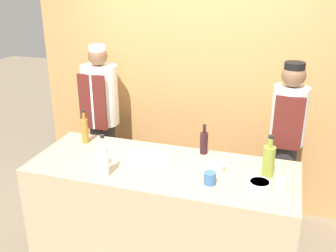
% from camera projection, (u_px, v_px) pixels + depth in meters
% --- Properties ---
extents(cabinet_wall, '(3.43, 0.18, 2.40)m').
position_uv_depth(cabinet_wall, '(198.00, 92.00, 4.07)').
color(cabinet_wall, '#B7844C').
rests_on(cabinet_wall, ground_plane).
extents(counter, '(2.11, 0.81, 0.94)m').
position_uv_depth(counter, '(162.00, 216.00, 3.28)').
color(counter, tan).
rests_on(counter, ground_plane).
extents(sauce_bowl_white, '(0.17, 0.17, 0.05)m').
position_uv_depth(sauce_bowl_white, '(260.00, 184.00, 2.79)').
color(sauce_bowl_white, silver).
rests_on(sauce_bowl_white, counter).
extents(sauce_bowl_orange, '(0.15, 0.15, 0.06)m').
position_uv_depth(sauce_bowl_orange, '(215.00, 166.00, 3.03)').
color(sauce_bowl_orange, silver).
rests_on(sauce_bowl_orange, counter).
extents(sauce_bowl_red, '(0.13, 0.13, 0.05)m').
position_uv_depth(sauce_bowl_red, '(102.00, 160.00, 3.14)').
color(sauce_bowl_red, silver).
rests_on(sauce_bowl_red, counter).
extents(cutting_board, '(0.34, 0.26, 0.02)m').
position_uv_depth(cutting_board, '(151.00, 158.00, 3.22)').
color(cutting_board, white).
rests_on(cutting_board, counter).
extents(bottle_clear, '(0.07, 0.07, 0.33)m').
position_uv_depth(bottle_clear, '(104.00, 160.00, 2.91)').
color(bottle_clear, silver).
rests_on(bottle_clear, counter).
extents(bottle_oil, '(0.09, 0.09, 0.33)m').
position_uv_depth(bottle_oil, '(269.00, 160.00, 2.91)').
color(bottle_oil, olive).
rests_on(bottle_oil, counter).
extents(bottle_wine, '(0.07, 0.07, 0.26)m').
position_uv_depth(bottle_wine, '(204.00, 142.00, 3.28)').
color(bottle_wine, black).
rests_on(bottle_wine, counter).
extents(bottle_vinegar, '(0.06, 0.06, 0.31)m').
position_uv_depth(bottle_vinegar, '(85.00, 130.00, 3.48)').
color(bottle_vinegar, olive).
rests_on(bottle_vinegar, counter).
extents(cup_cream, '(0.08, 0.08, 0.10)m').
position_uv_depth(cup_cream, '(281.00, 184.00, 2.75)').
color(cup_cream, silver).
rests_on(cup_cream, counter).
extents(cup_blue, '(0.09, 0.09, 0.09)m').
position_uv_depth(cup_blue, '(210.00, 178.00, 2.83)').
color(cup_blue, '#386093').
rests_on(cup_blue, counter).
extents(chef_left, '(0.36, 0.36, 1.70)m').
position_uv_depth(chef_left, '(102.00, 121.00, 4.07)').
color(chef_left, '#28282D').
rests_on(chef_left, ground_plane).
extents(chef_right, '(0.31, 0.31, 1.66)m').
position_uv_depth(chef_right, '(285.00, 143.00, 3.55)').
color(chef_right, '#28282D').
rests_on(chef_right, ground_plane).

